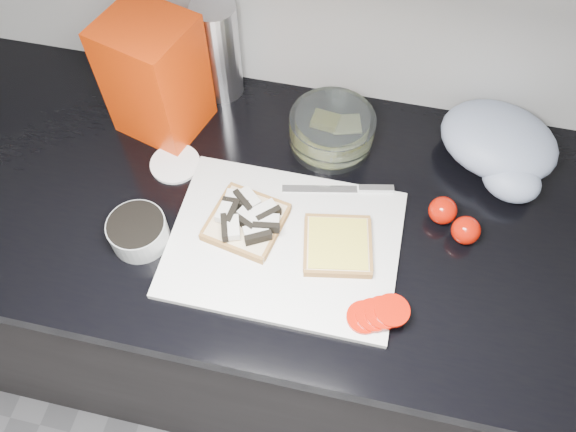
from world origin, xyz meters
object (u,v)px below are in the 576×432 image
object	(u,v)px
cutting_board	(284,243)
bread_bag	(155,77)
glass_bowl	(332,130)
steel_canister	(218,51)

from	to	relation	value
cutting_board	bread_bag	size ratio (longest dim) A/B	1.66
cutting_board	glass_bowl	distance (m)	0.25
cutting_board	steel_canister	distance (m)	0.41
glass_bowl	bread_bag	bearing A→B (deg)	-176.94
glass_bowl	steel_canister	bearing A→B (deg)	159.64
cutting_board	steel_canister	world-z (taller)	steel_canister
bread_bag	steel_canister	xyz separation A→B (m)	(0.09, 0.11, -0.02)
glass_bowl	bread_bag	world-z (taller)	bread_bag
bread_bag	steel_canister	world-z (taller)	bread_bag
bread_bag	glass_bowl	bearing A→B (deg)	19.40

